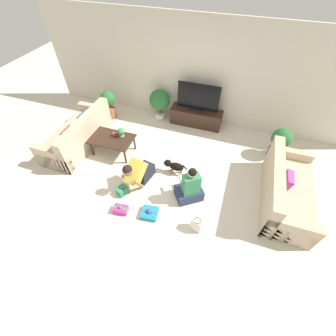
{
  "coord_description": "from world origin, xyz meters",
  "views": [
    {
      "loc": [
        1.08,
        -2.82,
        3.84
      ],
      "look_at": [
        0.09,
        0.11,
        0.45
      ],
      "focal_mm": 24.0,
      "sensor_mm": 36.0,
      "label": 1
    }
  ],
  "objects_px": {
    "potted_plant_back_left": "(160,101)",
    "gift_box_c": "(121,209)",
    "gift_bag_a": "(197,225)",
    "sofa_left": "(78,135)",
    "gift_box_b": "(149,213)",
    "person_sitting": "(190,188)",
    "dog": "(174,166)",
    "person_kneeling": "(138,172)",
    "tabletop_plant": "(121,132)",
    "tv_console": "(196,117)",
    "tv": "(198,99)",
    "sofa_right": "(285,191)",
    "coffee_table": "(112,140)",
    "potted_plant_corner_left": "(108,103)",
    "potted_plant_corner_right": "(280,141)",
    "gift_box_a": "(122,191)",
    "mug": "(114,134)"
  },
  "relations": [
    {
      "from": "potted_plant_corner_left",
      "to": "person_kneeling",
      "type": "relative_size",
      "value": 0.95
    },
    {
      "from": "coffee_table",
      "to": "gift_box_b",
      "type": "distance_m",
      "value": 2.05
    },
    {
      "from": "potted_plant_corner_right",
      "to": "sofa_left",
      "type": "bearing_deg",
      "value": -166.06
    },
    {
      "from": "sofa_left",
      "to": "gift_bag_a",
      "type": "height_order",
      "value": "sofa_left"
    },
    {
      "from": "potted_plant_back_left",
      "to": "gift_box_c",
      "type": "distance_m",
      "value": 3.25
    },
    {
      "from": "sofa_right",
      "to": "gift_box_c",
      "type": "relative_size",
      "value": 6.7
    },
    {
      "from": "gift_bag_a",
      "to": "gift_box_b",
      "type": "bearing_deg",
      "value": 179.6
    },
    {
      "from": "tv",
      "to": "coffee_table",
      "type": "bearing_deg",
      "value": -132.74
    },
    {
      "from": "sofa_right",
      "to": "tabletop_plant",
      "type": "bearing_deg",
      "value": 84.83
    },
    {
      "from": "tv",
      "to": "gift_box_c",
      "type": "relative_size",
      "value": 3.75
    },
    {
      "from": "tv",
      "to": "potted_plant_back_left",
      "type": "xyz_separation_m",
      "value": [
        -1.04,
        -0.05,
        -0.24
      ]
    },
    {
      "from": "person_sitting",
      "to": "dog",
      "type": "distance_m",
      "value": 0.76
    },
    {
      "from": "coffee_table",
      "to": "sofa_right",
      "type": "bearing_deg",
      "value": -2.79
    },
    {
      "from": "coffee_table",
      "to": "potted_plant_corner_right",
      "type": "height_order",
      "value": "potted_plant_corner_right"
    },
    {
      "from": "gift_bag_a",
      "to": "tv",
      "type": "bearing_deg",
      "value": 104.22
    },
    {
      "from": "sofa_right",
      "to": "tv",
      "type": "xyz_separation_m",
      "value": [
        -2.27,
        1.94,
        0.49
      ]
    },
    {
      "from": "potted_plant_corner_left",
      "to": "mug",
      "type": "xyz_separation_m",
      "value": [
        0.82,
        -1.2,
        0.02
      ]
    },
    {
      "from": "tv",
      "to": "tabletop_plant",
      "type": "relative_size",
      "value": 4.89
    },
    {
      "from": "coffee_table",
      "to": "potted_plant_back_left",
      "type": "xyz_separation_m",
      "value": [
        0.58,
        1.7,
        0.15
      ]
    },
    {
      "from": "dog",
      "to": "coffee_table",
      "type": "bearing_deg",
      "value": -96.53
    },
    {
      "from": "potted_plant_back_left",
      "to": "person_sitting",
      "type": "distance_m",
      "value": 2.89
    },
    {
      "from": "tv",
      "to": "person_kneeling",
      "type": "distance_m",
      "value": 2.59
    },
    {
      "from": "tv_console",
      "to": "gift_box_b",
      "type": "xyz_separation_m",
      "value": [
        -0.13,
        -3.13,
        -0.17
      ]
    },
    {
      "from": "gift_box_a",
      "to": "gift_box_b",
      "type": "bearing_deg",
      "value": -22.01
    },
    {
      "from": "potted_plant_corner_left",
      "to": "mug",
      "type": "bearing_deg",
      "value": -55.67
    },
    {
      "from": "sofa_right",
      "to": "potted_plant_corner_left",
      "type": "distance_m",
      "value": 4.91
    },
    {
      "from": "potted_plant_corner_left",
      "to": "gift_box_c",
      "type": "xyz_separation_m",
      "value": [
        1.72,
        -2.79,
        -0.39
      ]
    },
    {
      "from": "potted_plant_corner_right",
      "to": "gift_box_b",
      "type": "relative_size",
      "value": 2.22
    },
    {
      "from": "gift_bag_a",
      "to": "sofa_left",
      "type": "bearing_deg",
      "value": 157.96
    },
    {
      "from": "coffee_table",
      "to": "potted_plant_back_left",
      "type": "bearing_deg",
      "value": 71.25
    },
    {
      "from": "tabletop_plant",
      "to": "potted_plant_corner_right",
      "type": "bearing_deg",
      "value": 15.61
    },
    {
      "from": "coffee_table",
      "to": "gift_box_b",
      "type": "relative_size",
      "value": 2.92
    },
    {
      "from": "dog",
      "to": "gift_bag_a",
      "type": "height_order",
      "value": "dog"
    },
    {
      "from": "person_kneeling",
      "to": "tabletop_plant",
      "type": "xyz_separation_m",
      "value": [
        -0.79,
        0.87,
        0.2
      ]
    },
    {
      "from": "gift_box_b",
      "to": "gift_bag_a",
      "type": "relative_size",
      "value": 1.09
    },
    {
      "from": "potted_plant_corner_right",
      "to": "coffee_table",
      "type": "bearing_deg",
      "value": -163.12
    },
    {
      "from": "tv_console",
      "to": "person_kneeling",
      "type": "distance_m",
      "value": 2.56
    },
    {
      "from": "tv",
      "to": "gift_box_a",
      "type": "relative_size",
      "value": 4.11
    },
    {
      "from": "potted_plant_back_left",
      "to": "tabletop_plant",
      "type": "relative_size",
      "value": 3.87
    },
    {
      "from": "potted_plant_corner_right",
      "to": "gift_box_a",
      "type": "relative_size",
      "value": 2.88
    },
    {
      "from": "coffee_table",
      "to": "dog",
      "type": "distance_m",
      "value": 1.62
    },
    {
      "from": "tv_console",
      "to": "gift_box_c",
      "type": "relative_size",
      "value": 4.76
    },
    {
      "from": "gift_box_a",
      "to": "gift_box_c",
      "type": "relative_size",
      "value": 0.91
    },
    {
      "from": "gift_bag_a",
      "to": "mug",
      "type": "distance_m",
      "value": 2.83
    },
    {
      "from": "mug",
      "to": "tabletop_plant",
      "type": "height_order",
      "value": "tabletop_plant"
    },
    {
      "from": "person_kneeling",
      "to": "potted_plant_back_left",
      "type": "bearing_deg",
      "value": 110.91
    },
    {
      "from": "sofa_right",
      "to": "dog",
      "type": "xyz_separation_m",
      "value": [
        -2.29,
        0.01,
        -0.08
      ]
    },
    {
      "from": "sofa_right",
      "to": "person_sitting",
      "type": "bearing_deg",
      "value": 107.03
    },
    {
      "from": "tv",
      "to": "dog",
      "type": "relative_size",
      "value": 1.99
    },
    {
      "from": "tv_console",
      "to": "gift_box_b",
      "type": "distance_m",
      "value": 3.14
    }
  ]
}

